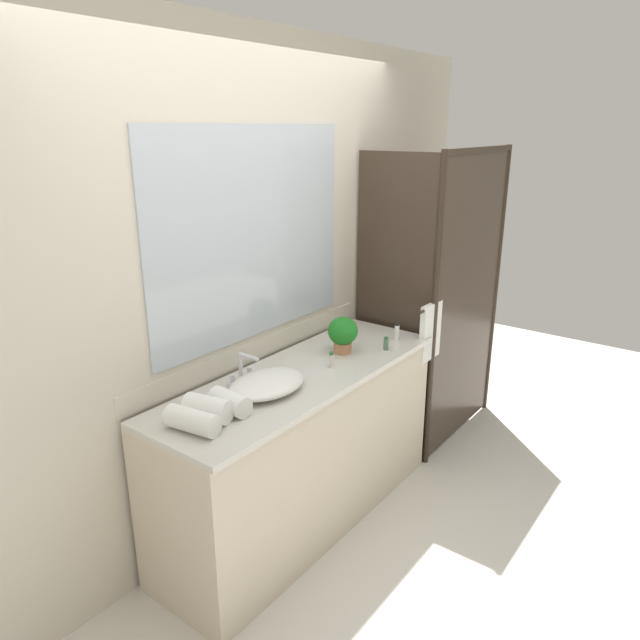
{
  "coord_description": "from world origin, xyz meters",
  "views": [
    {
      "loc": [
        -2.18,
        -1.77,
        2.12
      ],
      "look_at": [
        0.15,
        0.0,
        1.15
      ],
      "focal_mm": 32.85,
      "sensor_mm": 36.0,
      "label": 1
    }
  ],
  "objects_px": {
    "faucet": "(242,372)",
    "rolled_towel_far_edge": "(230,402)",
    "amenity_bottle_lotion": "(397,332)",
    "amenity_bottle_body_wash": "(331,360)",
    "rolled_towel_near_edge": "(192,421)",
    "rolled_towel_middle": "(208,408)",
    "potted_plant": "(343,333)",
    "amenity_bottle_shampoo": "(386,344)",
    "sink_basin": "(268,384)"
  },
  "relations": [
    {
      "from": "faucet",
      "to": "rolled_towel_far_edge",
      "type": "distance_m",
      "value": 0.32
    },
    {
      "from": "amenity_bottle_lotion",
      "to": "amenity_bottle_body_wash",
      "type": "distance_m",
      "value": 0.58
    },
    {
      "from": "rolled_towel_near_edge",
      "to": "amenity_bottle_lotion",
      "type": "bearing_deg",
      "value": -4.6
    },
    {
      "from": "rolled_towel_middle",
      "to": "potted_plant",
      "type": "bearing_deg",
      "value": -0.6
    },
    {
      "from": "faucet",
      "to": "potted_plant",
      "type": "bearing_deg",
      "value": -15.04
    },
    {
      "from": "rolled_towel_middle",
      "to": "rolled_towel_near_edge",
      "type": "bearing_deg",
      "value": -167.65
    },
    {
      "from": "faucet",
      "to": "amenity_bottle_shampoo",
      "type": "relative_size",
      "value": 2.18
    },
    {
      "from": "amenity_bottle_lotion",
      "to": "rolled_towel_near_edge",
      "type": "distance_m",
      "value": 1.5
    },
    {
      "from": "sink_basin",
      "to": "potted_plant",
      "type": "xyz_separation_m",
      "value": [
        0.63,
        -0.0,
        0.08
      ]
    },
    {
      "from": "faucet",
      "to": "rolled_towel_near_edge",
      "type": "height_order",
      "value": "faucet"
    },
    {
      "from": "amenity_bottle_lotion",
      "to": "rolled_towel_near_edge",
      "type": "relative_size",
      "value": 0.43
    },
    {
      "from": "sink_basin",
      "to": "rolled_towel_near_edge",
      "type": "relative_size",
      "value": 1.75
    },
    {
      "from": "amenity_bottle_shampoo",
      "to": "amenity_bottle_body_wash",
      "type": "distance_m",
      "value": 0.41
    },
    {
      "from": "faucet",
      "to": "amenity_bottle_shampoo",
      "type": "bearing_deg",
      "value": -22.65
    },
    {
      "from": "potted_plant",
      "to": "amenity_bottle_body_wash",
      "type": "xyz_separation_m",
      "value": [
        -0.21,
        -0.07,
        -0.08
      ]
    },
    {
      "from": "amenity_bottle_shampoo",
      "to": "rolled_towel_near_edge",
      "type": "xyz_separation_m",
      "value": [
        -1.31,
        0.16,
        0.01
      ]
    },
    {
      "from": "potted_plant",
      "to": "amenity_bottle_lotion",
      "type": "relative_size",
      "value": 2.02
    },
    {
      "from": "faucet",
      "to": "rolled_towel_far_edge",
      "type": "bearing_deg",
      "value": -145.59
    },
    {
      "from": "amenity_bottle_shampoo",
      "to": "rolled_towel_near_edge",
      "type": "relative_size",
      "value": 0.33
    },
    {
      "from": "potted_plant",
      "to": "rolled_towel_far_edge",
      "type": "relative_size",
      "value": 1.05
    },
    {
      "from": "sink_basin",
      "to": "rolled_towel_near_edge",
      "type": "xyz_separation_m",
      "value": [
        -0.49,
        -0.01,
        0.01
      ]
    },
    {
      "from": "amenity_bottle_body_wash",
      "to": "rolled_towel_middle",
      "type": "height_order",
      "value": "rolled_towel_middle"
    },
    {
      "from": "amenity_bottle_lotion",
      "to": "potted_plant",
      "type": "bearing_deg",
      "value": 160.18
    },
    {
      "from": "amenity_bottle_shampoo",
      "to": "rolled_towel_near_edge",
      "type": "height_order",
      "value": "rolled_towel_near_edge"
    },
    {
      "from": "faucet",
      "to": "potted_plant",
      "type": "distance_m",
      "value": 0.66
    },
    {
      "from": "rolled_towel_near_edge",
      "to": "potted_plant",
      "type": "bearing_deg",
      "value": 0.69
    },
    {
      "from": "potted_plant",
      "to": "rolled_towel_middle",
      "type": "relative_size",
      "value": 1.0
    },
    {
      "from": "amenity_bottle_lotion",
      "to": "rolled_towel_near_edge",
      "type": "height_order",
      "value": "amenity_bottle_lotion"
    },
    {
      "from": "sink_basin",
      "to": "rolled_towel_middle",
      "type": "relative_size",
      "value": 2.02
    },
    {
      "from": "amenity_bottle_body_wash",
      "to": "rolled_towel_middle",
      "type": "xyz_separation_m",
      "value": [
        -0.8,
        0.08,
        0.02
      ]
    },
    {
      "from": "sink_basin",
      "to": "rolled_towel_middle",
      "type": "bearing_deg",
      "value": 178.59
    },
    {
      "from": "potted_plant",
      "to": "rolled_towel_far_edge",
      "type": "bearing_deg",
      "value": -179.21
    },
    {
      "from": "faucet",
      "to": "sink_basin",
      "type": "bearing_deg",
      "value": -90.0
    },
    {
      "from": "potted_plant",
      "to": "amenity_bottle_lotion",
      "type": "xyz_separation_m",
      "value": [
        0.37,
        -0.13,
        -0.07
      ]
    },
    {
      "from": "amenity_bottle_shampoo",
      "to": "potted_plant",
      "type": "bearing_deg",
      "value": 137.01
    },
    {
      "from": "faucet",
      "to": "rolled_towel_middle",
      "type": "bearing_deg",
      "value": -157.02
    },
    {
      "from": "potted_plant",
      "to": "rolled_towel_middle",
      "type": "distance_m",
      "value": 1.01
    },
    {
      "from": "faucet",
      "to": "rolled_towel_middle",
      "type": "xyz_separation_m",
      "value": [
        -0.38,
        -0.16,
        0.0
      ]
    },
    {
      "from": "amenity_bottle_body_wash",
      "to": "rolled_towel_middle",
      "type": "relative_size",
      "value": 0.41
    },
    {
      "from": "rolled_towel_near_edge",
      "to": "rolled_towel_middle",
      "type": "bearing_deg",
      "value": 12.35
    },
    {
      "from": "sink_basin",
      "to": "amenity_bottle_body_wash",
      "type": "relative_size",
      "value": 4.95
    },
    {
      "from": "potted_plant",
      "to": "rolled_towel_near_edge",
      "type": "distance_m",
      "value": 1.12
    },
    {
      "from": "faucet",
      "to": "amenity_bottle_lotion",
      "type": "relative_size",
      "value": 1.64
    },
    {
      "from": "sink_basin",
      "to": "amenity_bottle_lotion",
      "type": "distance_m",
      "value": 1.01
    },
    {
      "from": "amenity_bottle_body_wash",
      "to": "rolled_towel_far_edge",
      "type": "height_order",
      "value": "rolled_towel_far_edge"
    },
    {
      "from": "faucet",
      "to": "amenity_bottle_body_wash",
      "type": "xyz_separation_m",
      "value": [
        0.43,
        -0.24,
        -0.01
      ]
    },
    {
      "from": "sink_basin",
      "to": "rolled_towel_middle",
      "type": "distance_m",
      "value": 0.38
    },
    {
      "from": "faucet",
      "to": "rolled_towel_middle",
      "type": "relative_size",
      "value": 0.82
    },
    {
      "from": "amenity_bottle_shampoo",
      "to": "rolled_towel_far_edge",
      "type": "distance_m",
      "value": 1.1
    },
    {
      "from": "potted_plant",
      "to": "amenity_bottle_lotion",
      "type": "distance_m",
      "value": 0.4
    }
  ]
}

